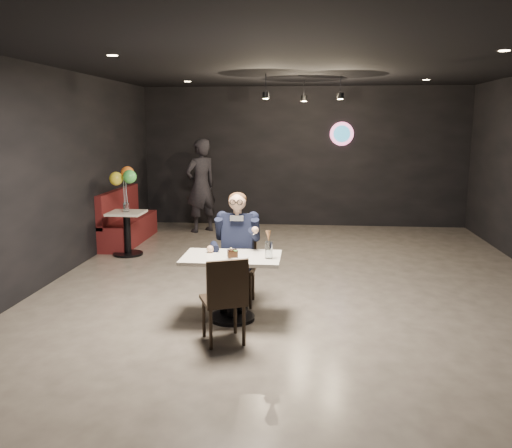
# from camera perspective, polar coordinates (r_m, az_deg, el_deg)

# --- Properties ---
(floor) EXTENTS (9.00, 9.00, 0.00)m
(floor) POSITION_cam_1_polar(r_m,az_deg,el_deg) (7.69, 4.58, -6.25)
(floor) COLOR gray
(floor) RESTS_ON ground
(wall_sign) EXTENTS (0.50, 0.06, 0.50)m
(wall_sign) POSITION_cam_1_polar(r_m,az_deg,el_deg) (11.86, 9.01, 9.36)
(wall_sign) COLOR pink
(wall_sign) RESTS_ON floor
(pendant_lights) EXTENTS (1.40, 1.20, 0.36)m
(pendant_lights) POSITION_cam_1_polar(r_m,az_deg,el_deg) (9.39, 5.06, 14.55)
(pendant_lights) COLOR black
(pendant_lights) RESTS_ON floor
(main_table) EXTENTS (1.10, 0.70, 0.75)m
(main_table) POSITION_cam_1_polar(r_m,az_deg,el_deg) (6.21, -2.55, -6.73)
(main_table) COLOR white
(main_table) RESTS_ON floor
(chair_far) EXTENTS (0.42, 0.46, 0.92)m
(chair_far) POSITION_cam_1_polar(r_m,az_deg,el_deg) (6.71, -1.90, -4.65)
(chair_far) COLOR black
(chair_far) RESTS_ON floor
(chair_near) EXTENTS (0.56, 0.59, 0.92)m
(chair_near) POSITION_cam_1_polar(r_m,az_deg,el_deg) (5.58, -3.47, -7.82)
(chair_near) COLOR black
(chair_near) RESTS_ON floor
(seated_man) EXTENTS (0.60, 0.80, 1.44)m
(seated_man) POSITION_cam_1_polar(r_m,az_deg,el_deg) (6.65, -1.92, -2.49)
(seated_man) COLOR black
(seated_man) RESTS_ON floor
(dessert_plate) EXTENTS (0.24, 0.24, 0.01)m
(dessert_plate) POSITION_cam_1_polar(r_m,az_deg,el_deg) (6.04, -1.85, -3.46)
(dessert_plate) COLOR white
(dessert_plate) RESTS_ON main_table
(cake_slice) EXTENTS (0.13, 0.12, 0.07)m
(cake_slice) POSITION_cam_1_polar(r_m,az_deg,el_deg) (5.99, -2.48, -3.16)
(cake_slice) COLOR black
(cake_slice) RESTS_ON dessert_plate
(mint_leaf) EXTENTS (0.06, 0.04, 0.01)m
(mint_leaf) POSITION_cam_1_polar(r_m,az_deg,el_deg) (5.96, -2.19, -2.81)
(mint_leaf) COLOR #2A822B
(mint_leaf) RESTS_ON cake_slice
(sundae_glass) EXTENTS (0.08, 0.08, 0.19)m
(sundae_glass) POSITION_cam_1_polar(r_m,az_deg,el_deg) (5.98, 1.35, -2.75)
(sundae_glass) COLOR silver
(sundae_glass) RESTS_ON main_table
(wafer_cone) EXTENTS (0.08, 0.08, 0.13)m
(wafer_cone) POSITION_cam_1_polar(r_m,az_deg,el_deg) (5.96, 1.33, -1.31)
(wafer_cone) COLOR #BB7C4C
(wafer_cone) RESTS_ON sundae_glass
(booth_bench) EXTENTS (0.50, 2.01, 1.00)m
(booth_bench) POSITION_cam_1_polar(r_m,az_deg,el_deg) (10.47, -13.23, 0.83)
(booth_bench) COLOR #4A1016
(booth_bench) RESTS_ON floor
(side_table) EXTENTS (0.58, 0.58, 0.72)m
(side_table) POSITION_cam_1_polar(r_m,az_deg,el_deg) (9.47, -13.39, -1.07)
(side_table) COLOR white
(side_table) RESTS_ON floor
(balloon_vase) EXTENTS (0.10, 0.10, 0.15)m
(balloon_vase) POSITION_cam_1_polar(r_m,az_deg,el_deg) (9.39, -13.51, 1.73)
(balloon_vase) COLOR silver
(balloon_vase) RESTS_ON side_table
(balloon_bunch) EXTENTS (0.41, 0.41, 0.68)m
(balloon_bunch) POSITION_cam_1_polar(r_m,az_deg,el_deg) (9.34, -13.62, 4.24)
(balloon_bunch) COLOR yellow
(balloon_bunch) RESTS_ON balloon_vase
(passerby) EXTENTS (0.82, 0.82, 1.92)m
(passerby) POSITION_cam_1_polar(r_m,az_deg,el_deg) (11.20, -5.82, 4.03)
(passerby) COLOR black
(passerby) RESTS_ON floor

